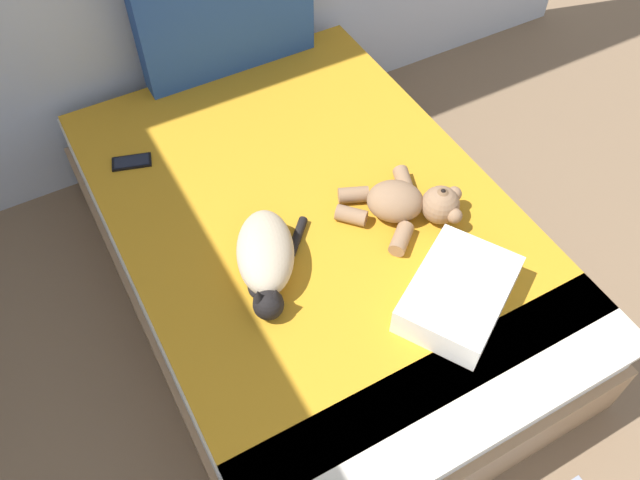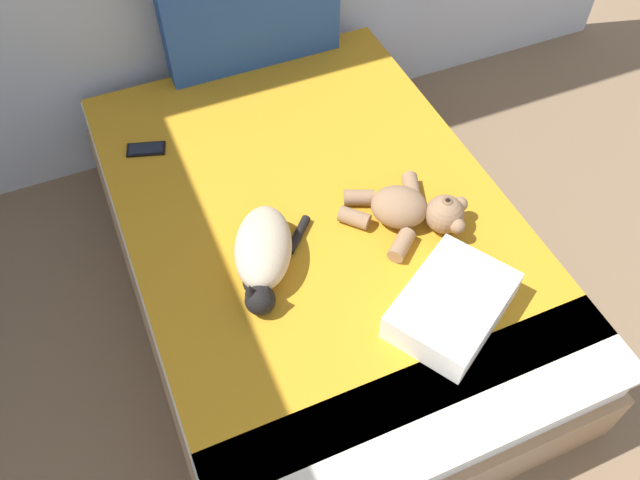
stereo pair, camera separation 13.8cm
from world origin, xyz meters
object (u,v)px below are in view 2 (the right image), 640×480
bed (317,252)px  cat (263,253)px  teddy_bear (412,210)px  throw_pillow (452,305)px  cell_phone (146,149)px  patterned_cushion (251,6)px

bed → cat: (-0.26, -0.15, 0.31)m
cat → teddy_bear: (0.54, -0.02, -0.01)m
cat → throw_pillow: (0.47, -0.41, -0.02)m
cell_phone → throw_pillow: 1.33m
teddy_bear → throw_pillow: size_ratio=1.08×
bed → throw_pillow: 0.67m
teddy_bear → cell_phone: bearing=136.7°
cat → throw_pillow: 0.63m
bed → teddy_bear: bearing=-31.1°
cat → teddy_bear: 0.54m
patterned_cushion → bed: bearing=-96.0°
teddy_bear → throw_pillow: 0.40m
patterned_cushion → teddy_bear: bearing=-80.2°
cat → cell_phone: size_ratio=2.57×
patterned_cushion → cell_phone: bearing=-148.1°
teddy_bear → throw_pillow: teddy_bear is taller
throw_pillow → cat: bearing=138.8°
patterned_cushion → cat: patterned_cushion is taller
bed → cat: size_ratio=4.77×
cat → cell_phone: bearing=108.2°
patterned_cushion → throw_pillow: (0.12, -1.49, -0.22)m
teddy_bear → throw_pillow: bearing=-100.0°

